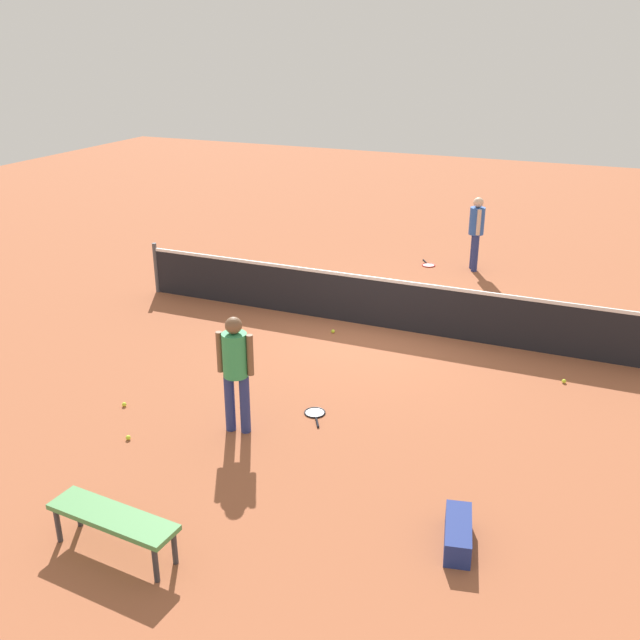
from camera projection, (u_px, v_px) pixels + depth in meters
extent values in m
plane|color=#9E5638|center=(380.00, 327.00, 13.51)|extent=(40.00, 40.00, 0.00)
cylinder|color=#4C4C51|center=(156.00, 268.00, 15.13)|extent=(0.09, 0.09, 1.07)
cube|color=black|center=(381.00, 304.00, 13.34)|extent=(10.00, 0.02, 0.91)
cube|color=white|center=(382.00, 280.00, 13.16)|extent=(10.00, 0.04, 0.06)
cylinder|color=navy|center=(230.00, 402.00, 9.88)|extent=(0.16, 0.16, 0.85)
cylinder|color=navy|center=(245.00, 404.00, 9.83)|extent=(0.16, 0.16, 0.85)
cylinder|color=#339959|center=(235.00, 355.00, 9.58)|extent=(0.39, 0.39, 0.62)
cylinder|color=brown|center=(220.00, 352.00, 9.62)|extent=(0.10, 0.10, 0.58)
cylinder|color=brown|center=(250.00, 355.00, 9.52)|extent=(0.10, 0.10, 0.58)
sphere|color=brown|center=(234.00, 325.00, 9.42)|extent=(0.26, 0.26, 0.23)
cylinder|color=navy|center=(473.00, 251.00, 16.69)|extent=(0.18, 0.18, 0.85)
cylinder|color=navy|center=(475.00, 253.00, 16.48)|extent=(0.18, 0.18, 0.85)
cylinder|color=#2D59B2|center=(477.00, 221.00, 16.31)|extent=(0.44, 0.44, 0.62)
cylinder|color=beige|center=(475.00, 218.00, 16.50)|extent=(0.12, 0.12, 0.58)
cylinder|color=beige|center=(479.00, 222.00, 16.10)|extent=(0.12, 0.12, 0.58)
sphere|color=beige|center=(478.00, 202.00, 16.15)|extent=(0.30, 0.30, 0.23)
torus|color=black|center=(315.00, 413.00, 10.45)|extent=(0.43, 0.43, 0.02)
cylinder|color=silver|center=(315.00, 413.00, 10.45)|extent=(0.36, 0.36, 0.00)
cylinder|color=black|center=(317.00, 422.00, 10.19)|extent=(0.17, 0.26, 0.03)
torus|color=red|center=(429.00, 265.00, 17.02)|extent=(0.43, 0.43, 0.02)
cylinder|color=silver|center=(429.00, 265.00, 17.02)|extent=(0.37, 0.37, 0.00)
cylinder|color=black|center=(425.00, 261.00, 17.28)|extent=(0.18, 0.25, 0.03)
sphere|color=#C6E033|center=(128.00, 438.00, 9.77)|extent=(0.07, 0.07, 0.07)
sphere|color=#C6E033|center=(564.00, 381.00, 11.34)|extent=(0.07, 0.07, 0.07)
sphere|color=#C6E033|center=(333.00, 331.00, 13.22)|extent=(0.07, 0.07, 0.07)
sphere|color=#C6E033|center=(124.00, 404.00, 10.64)|extent=(0.07, 0.07, 0.07)
cube|color=#4C8C4C|center=(112.00, 517.00, 7.51)|extent=(1.53, 0.51, 0.06)
cylinder|color=#333338|center=(58.00, 525.00, 7.77)|extent=(0.06, 0.06, 0.42)
cylinder|color=#333338|center=(156.00, 564.00, 7.19)|extent=(0.06, 0.06, 0.42)
cylinder|color=#333338|center=(78.00, 510.00, 8.01)|extent=(0.06, 0.06, 0.42)
cylinder|color=#333338|center=(174.00, 547.00, 7.44)|extent=(0.06, 0.06, 0.42)
cube|color=navy|center=(458.00, 534.00, 7.74)|extent=(0.45, 0.84, 0.28)
cylinder|color=black|center=(458.00, 514.00, 8.06)|extent=(0.28, 0.15, 0.27)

